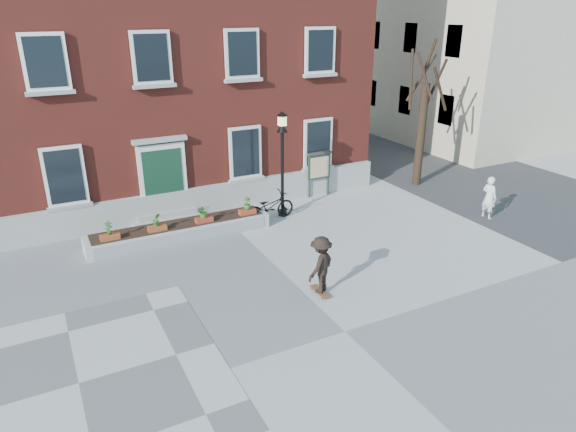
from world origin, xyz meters
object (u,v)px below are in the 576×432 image
bicycle (270,207)px  bystander (489,197)px  notice_board (319,167)px  parked_car (332,125)px  lamp_post (282,150)px  skateboarder (321,265)px

bicycle → bystander: bystander is taller
bicycle → notice_board: size_ratio=1.07×
bicycle → parked_car: (9.24, 10.54, 0.11)m
notice_board → bicycle: bearing=-153.5°
lamp_post → notice_board: size_ratio=2.10×
parked_car → notice_board: notice_board is taller
parked_car → skateboarder: bearing=-146.3°
bicycle → bystander: (7.33, -3.50, 0.28)m
bicycle → parked_car: 14.02m
bicycle → lamp_post: 2.13m
notice_board → bystander: bearing=-48.6°
bystander → notice_board: bearing=35.8°
bicycle → skateboarder: bearing=164.5°
notice_board → parked_car: bearing=55.3°
bicycle → lamp_post: (0.64, 0.23, 2.02)m
bystander → notice_board: size_ratio=0.86×
parked_car → bystander: bystander is taller
bicycle → notice_board: bearing=-68.2°
bicycle → bystander: bearing=-120.2°
skateboarder → lamp_post: bearing=73.5°
lamp_post → notice_board: (2.31, 1.24, -1.28)m
bystander → skateboarder: size_ratio=0.94×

